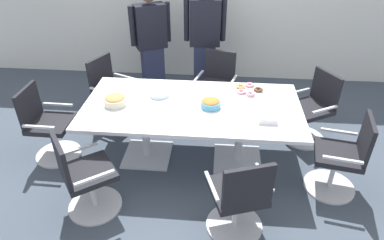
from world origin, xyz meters
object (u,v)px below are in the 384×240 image
at_px(office_chair_5, 112,94).
at_px(office_chair_0, 84,179).
at_px(office_chair_1, 239,200).
at_px(person_standing_0, 151,43).
at_px(snack_bowl_cookies, 115,100).
at_px(person_standing_1, 205,39).
at_px(snack_bowl_pretzels, 211,103).
at_px(donut_platter, 248,90).
at_px(conference_table, 192,114).
at_px(office_chair_4, 216,88).
at_px(plate_stack, 159,94).
at_px(office_chair_3, 312,111).
at_px(office_chair_6, 48,127).
at_px(office_chair_2, 342,159).
at_px(napkin_pile, 267,118).

bearing_deg(office_chair_5, office_chair_0, 31.35).
xyz_separation_m(office_chair_1, office_chair_5, (-1.69, 1.84, 0.00)).
height_order(person_standing_0, snack_bowl_cookies, person_standing_0).
bearing_deg(person_standing_0, person_standing_1, 157.83).
relative_size(office_chair_5, snack_bowl_cookies, 3.68).
relative_size(snack_bowl_pretzels, donut_platter, 0.67).
relative_size(conference_table, snack_bowl_pretzels, 10.90).
distance_m(office_chair_4, person_standing_1, 0.78).
bearing_deg(person_standing_0, plate_stack, 77.39).
distance_m(office_chair_3, office_chair_6, 3.23).
distance_m(office_chair_0, office_chair_6, 1.10).
distance_m(office_chair_2, person_standing_0, 3.08).
relative_size(office_chair_3, snack_bowl_cookies, 3.68).
distance_m(plate_stack, napkin_pile, 1.27).
height_order(conference_table, snack_bowl_pretzels, snack_bowl_pretzels).
relative_size(office_chair_2, person_standing_0, 0.54).
bearing_deg(donut_platter, office_chair_6, -168.88).
relative_size(donut_platter, napkin_pile, 1.74).
relative_size(person_standing_0, snack_bowl_cookies, 6.78).
distance_m(person_standing_1, snack_bowl_cookies, 1.92).
bearing_deg(person_standing_1, snack_bowl_cookies, 57.95).
height_order(office_chair_5, person_standing_0, person_standing_0).
relative_size(office_chair_2, office_chair_4, 1.00).
relative_size(office_chair_3, plate_stack, 4.01).
relative_size(office_chair_4, plate_stack, 4.01).
bearing_deg(office_chair_3, person_standing_0, 35.86).
relative_size(office_chair_1, office_chair_6, 1.00).
xyz_separation_m(office_chair_4, donut_platter, (0.39, -0.72, 0.36)).
bearing_deg(person_standing_1, napkin_pile, 107.31).
height_order(office_chair_4, plate_stack, office_chair_4).
bearing_deg(office_chair_4, person_standing_1, -53.84).
height_order(office_chair_1, person_standing_0, person_standing_0).
bearing_deg(office_chair_6, office_chair_0, 42.95).
relative_size(conference_table, office_chair_2, 2.64).
bearing_deg(office_chair_6, office_chair_5, 150.28).
height_order(office_chair_0, napkin_pile, office_chair_0).
distance_m(office_chair_4, snack_bowl_cookies, 1.64).
relative_size(conference_table, office_chair_6, 2.64).
bearing_deg(office_chair_4, napkin_pile, 127.70).
xyz_separation_m(snack_bowl_pretzels, plate_stack, (-0.60, 0.21, -0.03)).
xyz_separation_m(office_chair_0, donut_platter, (1.60, 1.28, 0.36)).
relative_size(office_chair_0, office_chair_4, 1.00).
relative_size(person_standing_0, plate_stack, 7.40).
bearing_deg(office_chair_4, plate_stack, 70.19).
distance_m(office_chair_4, plate_stack, 1.18).
xyz_separation_m(office_chair_2, office_chair_4, (-1.34, 1.48, 0.00)).
xyz_separation_m(office_chair_3, napkin_pile, (-0.67, -0.80, 0.38)).
height_order(office_chair_4, person_standing_0, person_standing_0).
bearing_deg(office_chair_5, plate_stack, 76.24).
height_order(office_chair_1, office_chair_6, same).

